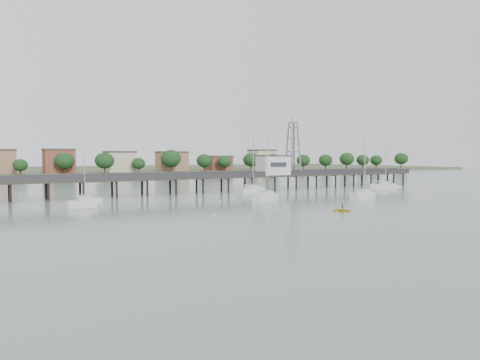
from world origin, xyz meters
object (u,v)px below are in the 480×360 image
object	(u,v)px
sailboat_b	(87,203)
white_tender	(93,200)
yellow_dinghy	(342,211)
sailboat_c	(269,198)
pier	(187,178)
sailboat_d	(366,196)
sailboat_f	(256,190)
lattice_tower	(293,148)
sailboat_e	(388,186)

from	to	relation	value
sailboat_b	white_tender	distance (m)	9.52
yellow_dinghy	sailboat_c	bearing A→B (deg)	54.28
pier	sailboat_d	size ratio (longest dim) A/B	11.02
pier	sailboat_b	xyz separation A→B (m)	(-27.02, -18.26, -3.13)
sailboat_c	sailboat_f	distance (m)	19.78
sailboat_c	sailboat_f	world-z (taller)	sailboat_f
sailboat_d	yellow_dinghy	distance (m)	24.77
yellow_dinghy	white_tender	bearing A→B (deg)	94.29
pier	white_tender	world-z (taller)	pier
lattice_tower	sailboat_b	world-z (taller)	lattice_tower
pier	sailboat_e	bearing A→B (deg)	-12.83
lattice_tower	sailboat_d	xyz separation A→B (m)	(-3.35, -30.88, -10.46)
sailboat_e	sailboat_f	world-z (taller)	sailboat_f
sailboat_c	sailboat_d	distance (m)	21.57
sailboat_e	sailboat_f	bearing A→B (deg)	-151.98
sailboat_b	sailboat_f	bearing A→B (deg)	5.81
sailboat_b	yellow_dinghy	world-z (taller)	sailboat_b
lattice_tower	sailboat_e	xyz separation A→B (m)	(23.36, -12.49, -10.46)
pier	yellow_dinghy	distance (m)	46.35
sailboat_e	white_tender	world-z (taller)	sailboat_e
sailboat_c	sailboat_b	world-z (taller)	sailboat_c
lattice_tower	white_tender	distance (m)	57.34
sailboat_c	yellow_dinghy	distance (m)	21.02
sailboat_d	yellow_dinghy	size ratio (longest dim) A/B	4.86
pier	sailboat_e	world-z (taller)	sailboat_e
sailboat_e	sailboat_d	xyz separation A→B (m)	(-26.71, -18.39, -0.00)
pier	sailboat_d	world-z (taller)	sailboat_d
lattice_tower	sailboat_b	bearing A→B (deg)	-162.67
sailboat_b	sailboat_e	xyz separation A→B (m)	(81.88, 5.77, -0.02)
sailboat_c	pier	bearing A→B (deg)	76.63
sailboat_c	sailboat_e	world-z (taller)	sailboat_c
lattice_tower	white_tender	world-z (taller)	lattice_tower
sailboat_c	sailboat_e	xyz separation A→B (m)	(47.31, 11.98, 0.01)
sailboat_d	sailboat_f	distance (m)	27.48
lattice_tower	white_tender	size ratio (longest dim) A/B	3.95
sailboat_c	sailboat_d	size ratio (longest dim) A/B	1.03
lattice_tower	yellow_dinghy	size ratio (longest dim) A/B	5.53
pier	yellow_dinghy	size ratio (longest dim) A/B	53.52
white_tender	yellow_dinghy	xyz separation A→B (m)	(32.22, -36.26, -0.44)
lattice_tower	sailboat_c	world-z (taller)	lattice_tower
sailboat_d	sailboat_f	bearing A→B (deg)	99.91
pier	lattice_tower	world-z (taller)	lattice_tower
pier	sailboat_f	size ratio (longest dim) A/B	10.27
yellow_dinghy	pier	bearing A→B (deg)	62.82
sailboat_f	white_tender	xyz separation A→B (m)	(-39.72, -2.79, -0.20)
sailboat_c	yellow_dinghy	size ratio (longest dim) A/B	5.01
pier	sailboat_e	distance (m)	56.36
lattice_tower	sailboat_b	xyz separation A→B (m)	(-58.52, -18.26, -10.44)
pier	sailboat_d	bearing A→B (deg)	-47.64
lattice_tower	sailboat_f	bearing A→B (deg)	-157.97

